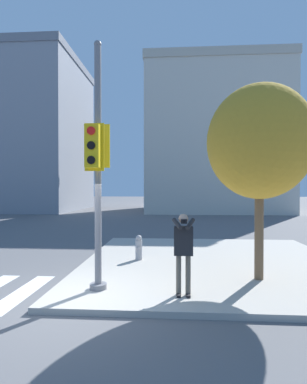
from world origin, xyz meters
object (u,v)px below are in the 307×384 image
person_photographer (183,246)px  street_tree (259,142)px  traffic_signal_pole (98,161)px  fire_hydrant (139,248)px

person_photographer → street_tree: street_tree is taller
person_photographer → street_tree: size_ratio=0.36×
traffic_signal_pole → fire_hydrant: bearing=78.1°
fire_hydrant → street_tree: bearing=-29.4°
traffic_signal_pole → street_tree: traffic_signal_pole is taller
person_photographer → fire_hydrant: person_photographer is taller
person_photographer → street_tree: 3.30m
traffic_signal_pole → fire_hydrant: 3.81m
traffic_signal_pole → street_tree: (3.82, 0.98, 0.52)m
street_tree → fire_hydrant: 4.78m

